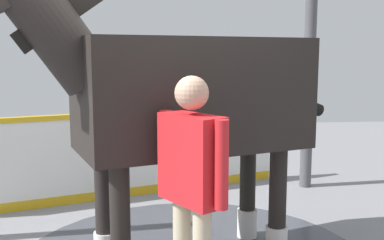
# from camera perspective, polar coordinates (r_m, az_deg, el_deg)

# --- Properties ---
(barrier_wall) EXTENTS (4.20, 1.52, 1.13)m
(barrier_wall) POSITION_cam_1_polar(r_m,az_deg,el_deg) (6.11, -8.13, -4.59)
(barrier_wall) COLOR white
(barrier_wall) RESTS_ON ground
(roof_post_far) EXTENTS (0.16, 0.16, 2.79)m
(roof_post_far) POSITION_cam_1_polar(r_m,az_deg,el_deg) (6.58, 14.14, 3.84)
(roof_post_far) COLOR #4C4C51
(roof_post_far) RESTS_ON ground
(horse) EXTENTS (3.19, 1.53, 2.61)m
(horse) POSITION_cam_1_polar(r_m,az_deg,el_deg) (3.97, -1.51, 2.86)
(horse) COLOR black
(horse) RESTS_ON ground
(handler) EXTENTS (0.46, 0.59, 1.72)m
(handler) POSITION_cam_1_polar(r_m,az_deg,el_deg) (3.20, -0.03, -7.56)
(handler) COLOR #47331E
(handler) RESTS_ON ground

